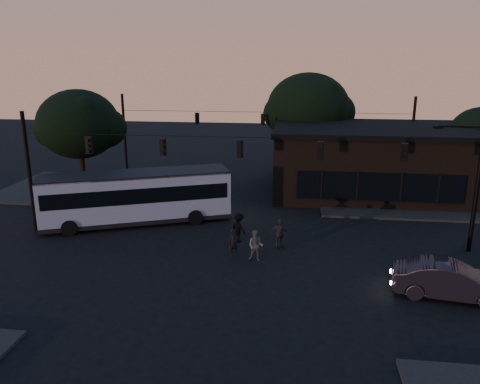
# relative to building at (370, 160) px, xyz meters

# --- Properties ---
(ground) EXTENTS (120.00, 120.00, 0.00)m
(ground) POSITION_rel_building_xyz_m (-9.00, -15.97, -2.71)
(ground) COLOR black
(ground) RESTS_ON ground
(sidewalk_far_right) EXTENTS (14.00, 10.00, 0.15)m
(sidewalk_far_right) POSITION_rel_building_xyz_m (3.00, -1.97, -2.63)
(sidewalk_far_right) COLOR black
(sidewalk_far_right) RESTS_ON ground
(sidewalk_far_left) EXTENTS (14.00, 10.00, 0.15)m
(sidewalk_far_left) POSITION_rel_building_xyz_m (-23.00, -1.97, -2.63)
(sidewalk_far_left) COLOR black
(sidewalk_far_left) RESTS_ON ground
(building) EXTENTS (15.40, 10.41, 5.40)m
(building) POSITION_rel_building_xyz_m (0.00, 0.00, 0.00)
(building) COLOR black
(building) RESTS_ON ground
(tree_behind) EXTENTS (7.60, 7.60, 9.43)m
(tree_behind) POSITION_rel_building_xyz_m (-5.00, 6.03, 3.48)
(tree_behind) COLOR black
(tree_behind) RESTS_ON ground
(tree_left) EXTENTS (6.40, 6.40, 8.30)m
(tree_left) POSITION_rel_building_xyz_m (-23.00, -2.97, 2.86)
(tree_left) COLOR black
(tree_left) RESTS_ON ground
(signal_rig_near) EXTENTS (26.24, 0.30, 7.50)m
(signal_rig_near) POSITION_rel_building_xyz_m (-9.00, -11.97, 1.74)
(signal_rig_near) COLOR black
(signal_rig_near) RESTS_ON ground
(signal_rig_far) EXTENTS (26.24, 0.30, 7.50)m
(signal_rig_far) POSITION_rel_building_xyz_m (-9.00, 4.03, 1.50)
(signal_rig_far) COLOR black
(signal_rig_far) RESTS_ON ground
(bus) EXTENTS (12.24, 7.23, 3.41)m
(bus) POSITION_rel_building_xyz_m (-16.11, -9.66, -0.79)
(bus) COLOR #8087A3
(bus) RESTS_ON ground
(car) EXTENTS (5.22, 2.53, 1.65)m
(car) POSITION_rel_building_xyz_m (1.28, -17.71, -1.88)
(car) COLOR black
(car) RESTS_ON ground
(pedestrian_a) EXTENTS (0.67, 0.58, 1.55)m
(pedestrian_a) POSITION_rel_building_xyz_m (-9.07, -14.36, -1.93)
(pedestrian_a) COLOR black
(pedestrian_a) RESTS_ON ground
(pedestrian_b) EXTENTS (0.92, 0.78, 1.70)m
(pedestrian_b) POSITION_rel_building_xyz_m (-7.79, -14.80, -1.86)
(pedestrian_b) COLOR #524F4B
(pedestrian_b) RESTS_ON ground
(pedestrian_c) EXTENTS (1.06, 0.51, 1.76)m
(pedestrian_c) POSITION_rel_building_xyz_m (-6.61, -12.95, -1.83)
(pedestrian_c) COLOR #292129
(pedestrian_c) RESTS_ON ground
(pedestrian_d) EXTENTS (1.28, 1.27, 1.78)m
(pedestrian_d) POSITION_rel_building_xyz_m (-9.05, -12.17, -1.82)
(pedestrian_d) COLOR black
(pedestrian_d) RESTS_ON ground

